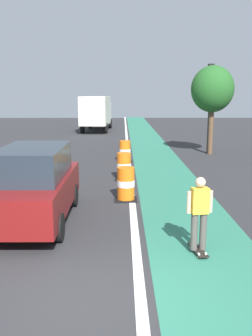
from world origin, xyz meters
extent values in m
plane|color=#2D2D30|center=(0.00, 0.00, 0.00)|extent=(100.00, 100.00, 0.00)
cube|color=#2D755B|center=(2.40, 12.00, 0.00)|extent=(2.50, 80.00, 0.01)
cube|color=silver|center=(0.90, 12.00, 0.01)|extent=(0.20, 80.00, 0.01)
cube|color=black|center=(2.24, 1.88, 0.07)|extent=(0.33, 0.82, 0.02)
cylinder|color=silver|center=(2.13, 2.13, 0.06)|extent=(0.06, 0.11, 0.11)
cylinder|color=silver|center=(2.28, 2.15, 0.06)|extent=(0.06, 0.11, 0.11)
cylinder|color=silver|center=(2.20, 1.62, 0.06)|extent=(0.06, 0.11, 0.11)
cylinder|color=silver|center=(2.35, 1.64, 0.06)|extent=(0.06, 0.11, 0.11)
cylinder|color=#514C47|center=(2.14, 1.87, 0.49)|extent=(0.15, 0.15, 0.82)
cylinder|color=#514C47|center=(2.34, 1.90, 0.49)|extent=(0.15, 0.15, 0.82)
cube|color=gold|center=(2.24, 1.88, 1.18)|extent=(0.39, 0.27, 0.56)
cylinder|color=beige|center=(2.00, 1.85, 1.15)|extent=(0.09, 0.09, 0.48)
cylinder|color=beige|center=(2.48, 1.92, 1.15)|extent=(0.09, 0.09, 0.48)
sphere|color=beige|center=(2.24, 1.88, 1.58)|extent=(0.22, 0.22, 0.22)
cube|color=maroon|center=(-1.77, 3.97, 0.79)|extent=(1.86, 4.61, 0.90)
cube|color=#232D38|center=(-1.77, 3.97, 1.64)|extent=(1.63, 2.86, 0.80)
cylinder|color=black|center=(-2.60, 5.39, 0.34)|extent=(0.28, 0.68, 0.68)
cylinder|color=black|center=(-0.96, 5.40, 0.34)|extent=(0.28, 0.68, 0.68)
cylinder|color=black|center=(-0.94, 2.55, 0.34)|extent=(0.28, 0.68, 0.68)
cylinder|color=orange|center=(0.70, 6.04, 0.25)|extent=(0.56, 0.56, 0.42)
cylinder|color=white|center=(0.70, 6.04, 0.57)|extent=(0.57, 0.57, 0.21)
cylinder|color=orange|center=(0.70, 6.04, 0.88)|extent=(0.56, 0.56, 0.42)
cube|color=black|center=(0.70, 6.04, 0.02)|extent=(0.73, 0.73, 0.04)
cylinder|color=orange|center=(0.64, 9.07, 0.25)|extent=(0.56, 0.56, 0.42)
cylinder|color=white|center=(0.64, 9.07, 0.57)|extent=(0.57, 0.57, 0.21)
cylinder|color=orange|center=(0.64, 9.07, 0.88)|extent=(0.56, 0.56, 0.42)
cube|color=black|center=(0.64, 9.07, 0.02)|extent=(0.73, 0.73, 0.04)
cylinder|color=orange|center=(0.70, 13.09, 0.25)|extent=(0.56, 0.56, 0.42)
cylinder|color=white|center=(0.70, 13.09, 0.57)|extent=(0.57, 0.57, 0.21)
cylinder|color=orange|center=(0.70, 13.09, 0.88)|extent=(0.56, 0.56, 0.42)
cube|color=black|center=(0.70, 13.09, 0.02)|extent=(0.73, 0.73, 0.04)
cube|color=silver|center=(-1.91, 28.93, 1.98)|extent=(2.57, 5.70, 2.50)
cube|color=silver|center=(-1.73, 32.77, 1.53)|extent=(2.29, 2.00, 2.10)
cylinder|color=black|center=(-2.77, 32.62, 0.48)|extent=(0.35, 0.97, 0.96)
cylinder|color=black|center=(-0.71, 32.52, 0.48)|extent=(0.35, 0.97, 0.96)
cylinder|color=black|center=(-3.01, 27.58, 0.48)|extent=(0.35, 0.97, 0.96)
cylinder|color=black|center=(-0.95, 27.48, 0.48)|extent=(0.35, 0.97, 0.96)
cylinder|color=#2D2D2D|center=(5.60, 16.03, 2.10)|extent=(0.14, 0.14, 4.20)
cube|color=black|center=(5.60, 16.03, 4.65)|extent=(0.32, 0.32, 0.90)
sphere|color=red|center=(5.77, 16.03, 4.91)|extent=(0.16, 0.16, 0.16)
sphere|color=green|center=(5.77, 16.03, 4.39)|extent=(0.16, 0.16, 0.16)
cylinder|color=brown|center=(5.64, 15.64, 1.30)|extent=(0.28, 0.28, 2.60)
ellipsoid|color=#235B23|center=(5.64, 15.64, 3.70)|extent=(2.40, 2.40, 2.60)
camera|label=1|loc=(0.61, -5.75, 3.39)|focal=39.95mm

